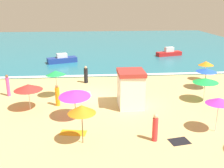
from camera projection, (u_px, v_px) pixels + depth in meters
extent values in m
plane|color=#D8B775|center=(91.00, 97.00, 22.16)|extent=(60.00, 60.00, 0.00)
cube|color=teal|center=(89.00, 44.00, 48.74)|extent=(60.00, 44.00, 0.10)
cube|color=white|center=(90.00, 76.00, 28.11)|extent=(57.00, 0.70, 0.01)
cube|color=white|center=(131.00, 91.00, 19.75)|extent=(1.86, 2.08, 2.55)
cube|color=#A5332D|center=(131.00, 73.00, 19.32)|extent=(1.98, 2.22, 0.30)
cylinder|color=#4C3823|center=(205.00, 79.00, 23.97)|extent=(0.05, 0.05, 1.88)
cone|color=blue|center=(206.00, 70.00, 23.71)|extent=(2.10, 2.10, 0.35)
cylinder|color=silver|center=(217.00, 115.00, 15.98)|extent=(0.05, 0.05, 2.17)
cone|color=#B733C6|center=(219.00, 101.00, 15.69)|extent=(2.20, 2.19, 0.41)
cylinder|color=#4C3823|center=(82.00, 125.00, 14.61)|extent=(0.05, 0.05, 2.28)
cone|color=orange|center=(82.00, 109.00, 14.32)|extent=(2.00, 2.00, 0.49)
cylinder|color=silver|center=(29.00, 97.00, 19.34)|extent=(0.05, 0.05, 1.91)
cone|color=red|center=(28.00, 87.00, 19.10)|extent=(2.40, 2.39, 0.45)
cylinder|color=#4C3823|center=(75.00, 106.00, 17.80)|extent=(0.05, 0.05, 1.90)
cone|color=#B733C6|center=(75.00, 94.00, 17.55)|extent=(2.58, 2.60, 0.53)
cylinder|color=silver|center=(56.00, 84.00, 21.76)|extent=(0.05, 0.05, 2.26)
cone|color=green|center=(56.00, 73.00, 21.45)|extent=(2.14, 2.15, 0.48)
cylinder|color=silver|center=(204.00, 90.00, 20.97)|extent=(0.05, 0.05, 1.89)
cone|color=green|center=(206.00, 80.00, 20.72)|extent=(2.29, 2.28, 0.43)
cylinder|color=silver|center=(205.00, 71.00, 26.56)|extent=(0.05, 0.05, 1.94)
cone|color=orange|center=(206.00, 63.00, 26.32)|extent=(2.14, 2.15, 0.47)
cylinder|color=#D84CA5|center=(8.00, 87.00, 22.12)|extent=(0.39, 0.39, 1.65)
sphere|color=brown|center=(7.00, 76.00, 21.84)|extent=(0.25, 0.25, 0.25)
cylinder|color=black|center=(86.00, 76.00, 25.76)|extent=(0.45, 0.45, 1.47)
sphere|color=#DBA884|center=(86.00, 67.00, 25.50)|extent=(0.25, 0.25, 0.25)
cylinder|color=red|center=(155.00, 129.00, 14.99)|extent=(0.43, 0.43, 1.41)
sphere|color=#DBA884|center=(156.00, 116.00, 14.74)|extent=(0.27, 0.27, 0.27)
cylinder|color=orange|center=(57.00, 97.00, 20.10)|extent=(0.35, 0.35, 1.45)
sphere|color=#9E6B47|center=(57.00, 86.00, 19.85)|extent=(0.24, 0.24, 0.24)
cube|color=white|center=(87.00, 94.00, 22.82)|extent=(0.84, 1.20, 0.01)
cube|color=black|center=(179.00, 141.00, 15.09)|extent=(1.27, 1.05, 0.01)
cube|color=orange|center=(73.00, 133.00, 16.06)|extent=(1.71, 1.02, 0.01)
cube|color=navy|center=(62.00, 60.00, 34.04)|extent=(4.00, 2.46, 0.67)
cube|color=silver|center=(62.00, 55.00, 33.86)|extent=(1.50, 1.17, 0.54)
cube|color=red|center=(169.00, 54.00, 38.34)|extent=(3.94, 1.99, 0.58)
cube|color=silver|center=(169.00, 49.00, 38.15)|extent=(1.45, 0.95, 0.70)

